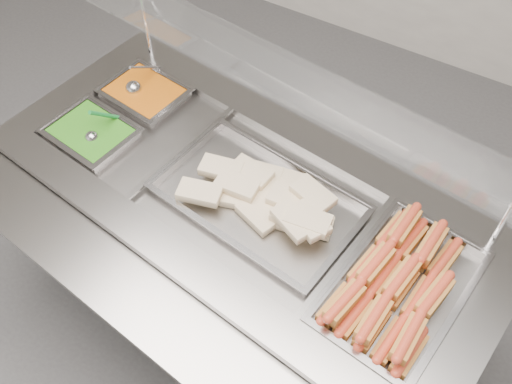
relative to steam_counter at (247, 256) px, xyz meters
The scene contains 11 objects.
steam_counter is the anchor object (origin of this frame).
tray_rail 0.60m from the steam_counter, 96.96° to the right, with size 1.68×0.53×0.05m.
sneeze_guard 0.78m from the steam_counter, 83.05° to the left, with size 1.54×0.45×0.41m.
pan_hotdogs 0.69m from the steam_counter, ahead, with size 0.37×0.54×0.09m.
pan_wraps 0.39m from the steam_counter, ahead, with size 0.67×0.44×0.06m.
pan_beans 0.72m from the steam_counter, 160.37° to the left, with size 0.30×0.25×0.09m.
pan_peas 0.72m from the steam_counter, behind, with size 0.30×0.25×0.09m.
hotdogs_in_buns 0.70m from the steam_counter, ahead, with size 0.30×0.50×0.11m.
tortilla_wraps 0.44m from the steam_counter, ahead, with size 0.51×0.32×0.09m.
ladle 0.77m from the steam_counter, 162.25° to the left, with size 0.06×0.18×0.14m.
serving_spoon 0.72m from the steam_counter, behind, with size 0.05×0.16×0.14m.
Camera 1 is at (0.54, -0.51, 2.28)m, focal length 40.00 mm.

